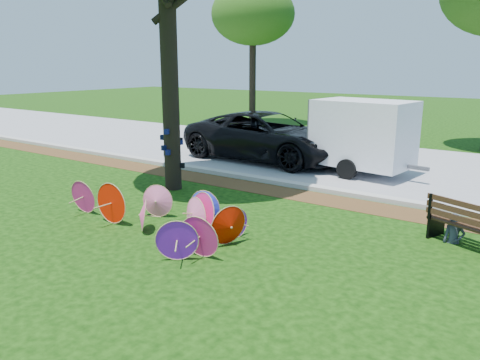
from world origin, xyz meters
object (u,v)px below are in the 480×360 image
at_px(cargo_trailer, 363,133).
at_px(person_left, 456,215).
at_px(parasol_pile, 171,215).
at_px(black_van, 268,136).
at_px(park_bench, 476,225).

bearing_deg(cargo_trailer, person_left, -44.86).
bearing_deg(parasol_pile, cargo_trailer, 80.17).
relative_size(parasol_pile, person_left, 4.18).
bearing_deg(parasol_pile, black_van, 107.18).
bearing_deg(cargo_trailer, park_bench, -42.48).
distance_m(parasol_pile, person_left, 5.40).
xyz_separation_m(cargo_trailer, park_bench, (3.83, -4.49, -0.82)).
distance_m(cargo_trailer, park_bench, 5.96).
xyz_separation_m(parasol_pile, cargo_trailer, (1.23, 7.08, 0.88)).
bearing_deg(black_van, park_bench, -120.30).
xyz_separation_m(parasol_pile, black_van, (-2.26, 7.31, 0.44)).
distance_m(park_bench, person_left, 0.37).
distance_m(parasol_pile, black_van, 7.67).
relative_size(cargo_trailer, park_bench, 1.63).
xyz_separation_m(parasol_pile, person_left, (4.71, 2.64, 0.16)).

